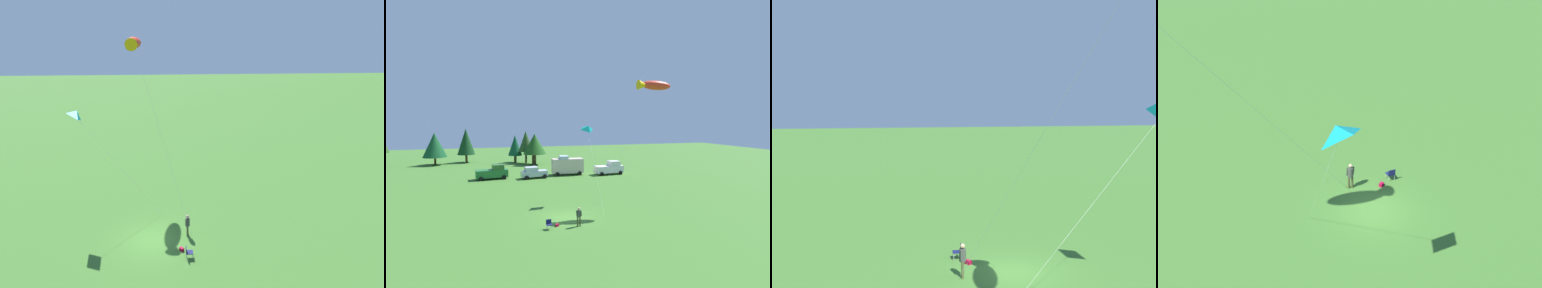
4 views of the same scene
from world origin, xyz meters
TOP-DOWN VIEW (x-y plane):
  - ground_plane at (0.00, 0.00)m, footprint 160.00×160.00m
  - person_kite_flyer at (0.46, -2.64)m, footprint 0.54×0.37m
  - folding_chair at (-2.26, -2.56)m, footprint 0.50×0.50m
  - backpack_on_grass at (-1.43, -2.13)m, footprint 0.39×0.37m
  - truck_green_flatbed at (-6.85, 22.21)m, footprint 5.20×2.89m
  - car_silver_compact at (-0.38, 21.05)m, footprint 4.40×2.67m
  - van_camper_beige at (5.77, 22.69)m, footprint 5.52×2.86m
  - truck_white_pickup at (13.06, 20.91)m, footprint 5.14×2.73m
  - treeline_distant at (-13.35, 40.49)m, footprint 36.59×11.93m
  - kite_large_fish at (10.20, 1.70)m, footprint 11.68×5.43m
  - kite_delta_teal at (4.07, 5.57)m, footprint 1.87×7.08m

SIDE VIEW (x-z plane):
  - ground_plane at x=0.00m, z-range 0.00..0.00m
  - backpack_on_grass at x=-1.43m, z-range 0.00..0.22m
  - folding_chair at x=-2.26m, z-range 0.08..0.90m
  - car_silver_compact at x=-0.38m, z-range 0.00..1.89m
  - person_kite_flyer at x=0.46m, z-range 0.15..1.89m
  - truck_green_flatbed at x=-6.85m, z-range -0.07..2.27m
  - truck_white_pickup at x=13.06m, z-range -0.07..2.27m
  - van_camper_beige at x=5.77m, z-range -0.03..3.31m
  - treeline_distant at x=-13.35m, z-range 0.20..9.22m
  - kite_delta_teal at x=4.07m, z-range 4.07..13.19m
  - kite_large_fish at x=10.20m, z-range 6.40..20.39m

